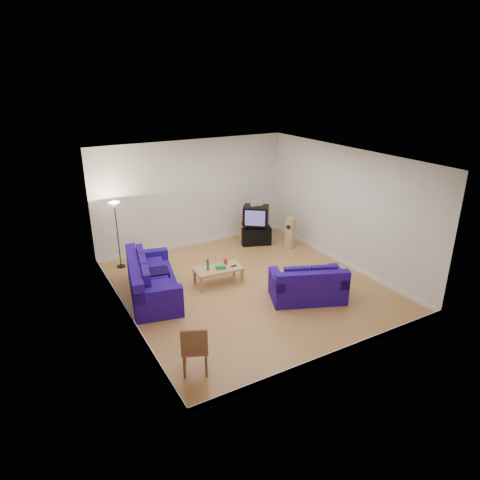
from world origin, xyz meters
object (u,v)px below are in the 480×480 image
sofa_loveseat (308,287)px  tv_stand (256,235)px  sofa_three_seat (150,283)px  coffee_table (218,270)px  television (256,215)px

sofa_loveseat → tv_stand: 3.70m
sofa_loveseat → sofa_three_seat: bearing=170.4°
sofa_three_seat → tv_stand: bearing=124.7°
sofa_three_seat → coffee_table: size_ratio=2.10×
sofa_loveseat → tv_stand: bearing=100.3°
sofa_three_seat → television: (3.90, 1.61, 0.59)m
coffee_table → sofa_loveseat: bearing=-50.3°
coffee_table → television: bearing=39.6°
television → tv_stand: bearing=89.5°
sofa_loveseat → coffee_table: size_ratio=1.57×
sofa_three_seat → television: bearing=124.4°
sofa_three_seat → sofa_loveseat: bearing=69.8°
tv_stand → television: (-0.03, -0.03, 0.66)m
coffee_table → tv_stand: bearing=39.8°
sofa_three_seat → tv_stand: sofa_three_seat is taller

